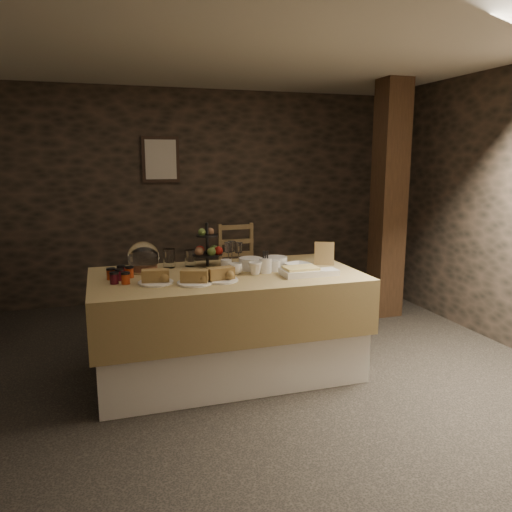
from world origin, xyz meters
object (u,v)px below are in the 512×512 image
object	(u,v)px
chair	(239,270)
fruit_stand	(208,249)
buffet_table	(227,316)
timber_column	(389,201)

from	to	relation	value
chair	fruit_stand	world-z (taller)	fruit_stand
buffet_table	timber_column	size ratio (longest dim) A/B	0.82
buffet_table	fruit_stand	bearing A→B (deg)	103.34
timber_column	fruit_stand	size ratio (longest dim) A/B	6.94
chair	fruit_stand	distance (m)	1.76
timber_column	fruit_stand	distance (m)	2.33
fruit_stand	buffet_table	bearing A→B (deg)	-76.66
chair	timber_column	xyz separation A→B (m)	(1.50, -0.81, 0.86)
chair	fruit_stand	bearing A→B (deg)	-115.93
chair	buffet_table	bearing A→B (deg)	-109.79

